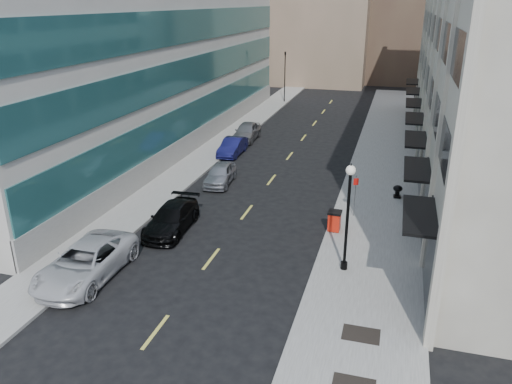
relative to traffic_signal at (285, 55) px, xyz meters
The scene contains 18 objects.
ground 48.65m from the traffic_signal, 83.46° to the right, with size 160.00×160.00×0.00m, color black.
sidewalk_right 31.38m from the traffic_signal, 65.10° to the right, with size 5.00×80.00×0.15m, color gray.
sidewalk_left 28.58m from the traffic_signal, 92.05° to the right, with size 3.00×80.00×0.15m, color gray.
building_left 23.84m from the traffic_signal, 116.45° to the right, with size 16.14×46.00×20.00m.
skyline_tan_far 31.63m from the traffic_signal, 105.82° to the left, with size 12.00×14.00×22.00m, color #9C7F66.
skyline_stone 29.91m from the traffic_signal, 37.45° to the left, with size 10.00×14.00×20.00m, color beige.
grate_far 46.43m from the traffic_signal, 73.49° to the right, with size 1.40×1.00×0.01m, color black.
road_centerline 32.00m from the traffic_signal, 79.94° to the right, with size 0.15×68.20×0.01m.
traffic_signal is the anchor object (origin of this frame).
car_white_van 43.49m from the traffic_signal, 89.07° to the right, with size 2.67×5.78×1.61m, color silver.
car_black_pickup 37.92m from the traffic_signal, 86.52° to the right, with size 1.98×4.88×1.42m, color black.
car_silver_sedan 30.25m from the traffic_signal, 85.58° to the right, with size 1.66×4.12×1.40m, color #97999F.
car_blue_sedan 23.56m from the traffic_signal, 87.65° to the right, with size 1.47×4.20×1.38m, color #151650.
car_grey_sedan 18.89m from the traffic_signal, 87.80° to the right, with size 1.87×4.66×1.59m, color slate.
trash_bin 37.40m from the traffic_signal, 72.90° to the right, with size 0.73×0.81×1.14m.
lamppost 41.27m from the traffic_signal, 73.21° to the right, with size 0.43×0.43×5.19m.
sign_post 35.36m from the traffic_signal, 70.50° to the right, with size 0.28×0.14×2.48m.
urn_planter 33.03m from the traffic_signal, 64.41° to the right, with size 0.58×0.58×0.81m.
Camera 1 is at (8.07, -12.22, 11.88)m, focal length 35.00 mm.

